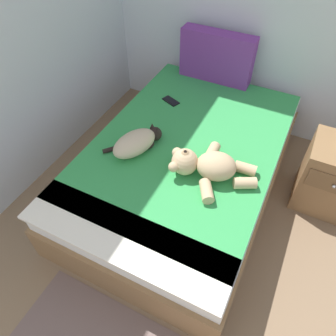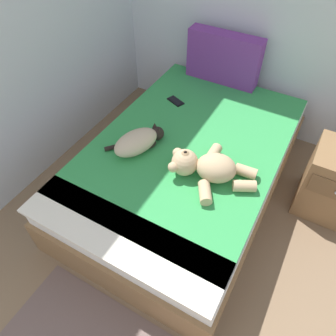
{
  "view_description": "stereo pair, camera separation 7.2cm",
  "coord_description": "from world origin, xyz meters",
  "px_view_note": "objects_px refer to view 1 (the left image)",
  "views": [
    {
      "loc": [
        1.79,
        1.43,
        2.03
      ],
      "look_at": [
        1.17,
        2.69,
        0.52
      ],
      "focal_mm": 33.54,
      "sensor_mm": 36.0,
      "label": 1
    },
    {
      "loc": [
        1.86,
        1.46,
        2.03
      ],
      "look_at": [
        1.17,
        2.69,
        0.52
      ],
      "focal_mm": 33.54,
      "sensor_mm": 36.0,
      "label": 2
    }
  ],
  "objects_px": {
    "nightstand": "(331,176)",
    "cat": "(136,142)",
    "patterned_cushion": "(217,57)",
    "cell_phone": "(171,101)",
    "teddy_bear": "(207,166)",
    "bed": "(185,168)"
  },
  "relations": [
    {
      "from": "nightstand",
      "to": "cat",
      "type": "bearing_deg",
      "value": -156.23
    },
    {
      "from": "patterned_cushion",
      "to": "cell_phone",
      "type": "xyz_separation_m",
      "value": [
        -0.2,
        -0.49,
        -0.21
      ]
    },
    {
      "from": "teddy_bear",
      "to": "nightstand",
      "type": "bearing_deg",
      "value": 36.08
    },
    {
      "from": "bed",
      "to": "patterned_cushion",
      "type": "height_order",
      "value": "patterned_cushion"
    },
    {
      "from": "patterned_cushion",
      "to": "cell_phone",
      "type": "height_order",
      "value": "patterned_cushion"
    },
    {
      "from": "cat",
      "to": "nightstand",
      "type": "height_order",
      "value": "cat"
    },
    {
      "from": "nightstand",
      "to": "cell_phone",
      "type": "bearing_deg",
      "value": 177.72
    },
    {
      "from": "teddy_bear",
      "to": "nightstand",
      "type": "relative_size",
      "value": 1.06
    },
    {
      "from": "cell_phone",
      "to": "bed",
      "type": "bearing_deg",
      "value": -52.28
    },
    {
      "from": "cat",
      "to": "teddy_bear",
      "type": "xyz_separation_m",
      "value": [
        0.52,
        0.0,
        0.01
      ]
    },
    {
      "from": "bed",
      "to": "patterned_cushion",
      "type": "distance_m",
      "value": 1.04
    },
    {
      "from": "patterned_cushion",
      "to": "teddy_bear",
      "type": "xyz_separation_m",
      "value": [
        0.37,
        -1.13,
        -0.13
      ]
    },
    {
      "from": "bed",
      "to": "cell_phone",
      "type": "height_order",
      "value": "cell_phone"
    },
    {
      "from": "bed",
      "to": "patterned_cushion",
      "type": "relative_size",
      "value": 3.19
    },
    {
      "from": "teddy_bear",
      "to": "cat",
      "type": "bearing_deg",
      "value": -179.81
    },
    {
      "from": "teddy_bear",
      "to": "patterned_cushion",
      "type": "bearing_deg",
      "value": 108.09
    },
    {
      "from": "cat",
      "to": "cell_phone",
      "type": "xyz_separation_m",
      "value": [
        -0.04,
        0.63,
        -0.07
      ]
    },
    {
      "from": "cat",
      "to": "patterned_cushion",
      "type": "bearing_deg",
      "value": 82.16
    },
    {
      "from": "cell_phone",
      "to": "patterned_cushion",
      "type": "bearing_deg",
      "value": 68.07
    },
    {
      "from": "bed",
      "to": "nightstand",
      "type": "height_order",
      "value": "nightstand"
    },
    {
      "from": "teddy_bear",
      "to": "bed",
      "type": "bearing_deg",
      "value": 139.03
    },
    {
      "from": "cat",
      "to": "teddy_bear",
      "type": "relative_size",
      "value": 0.72
    }
  ]
}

